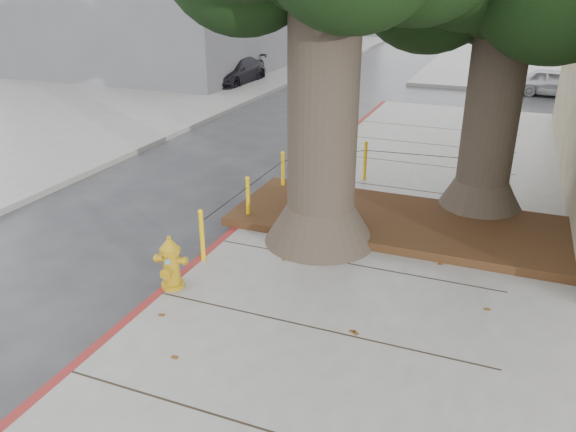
# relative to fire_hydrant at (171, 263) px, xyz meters

# --- Properties ---
(ground) EXTENTS (140.00, 140.00, 0.00)m
(ground) POSITION_rel_fire_hydrant_xyz_m (1.90, -0.23, -0.57)
(ground) COLOR #28282B
(ground) RESTS_ON ground
(sidewalk_opposite) EXTENTS (14.00, 60.00, 0.15)m
(sidewalk_opposite) POSITION_rel_fire_hydrant_xyz_m (-12.10, 9.77, -0.50)
(sidewalk_opposite) COLOR slate
(sidewalk_opposite) RESTS_ON ground
(curb_red) EXTENTS (0.14, 26.00, 0.16)m
(curb_red) POSITION_rel_fire_hydrant_xyz_m (-0.10, 2.27, -0.50)
(curb_red) COLOR maroon
(curb_red) RESTS_ON ground
(planter_bed) EXTENTS (6.40, 2.60, 0.16)m
(planter_bed) POSITION_rel_fire_hydrant_xyz_m (2.80, 3.67, -0.34)
(planter_bed) COLOR black
(planter_bed) RESTS_ON sidewalk_main
(bollard_ring) EXTENTS (3.79, 5.39, 0.95)m
(bollard_ring) POSITION_rel_fire_hydrant_xyz_m (1.03, 4.14, 0.09)
(bollard_ring) COLOR #EDB10D
(bollard_ring) RESTS_ON sidewalk_main
(fire_hydrant) EXTENTS (0.46, 0.44, 0.87)m
(fire_hydrant) POSITION_rel_fire_hydrant_xyz_m (0.00, 0.00, 0.00)
(fire_hydrant) COLOR #C29013
(fire_hydrant) RESTS_ON sidewalk_main
(car_silver) EXTENTS (3.39, 1.57, 1.12)m
(car_silver) POSITION_rel_fire_hydrant_xyz_m (6.09, 19.64, -0.01)
(car_silver) COLOR #B7B8BD
(car_silver) RESTS_ON ground
(car_dark) EXTENTS (1.80, 4.26, 1.23)m
(car_dark) POSITION_rel_fire_hydrant_xyz_m (-7.54, 17.03, 0.04)
(car_dark) COLOR black
(car_dark) RESTS_ON ground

